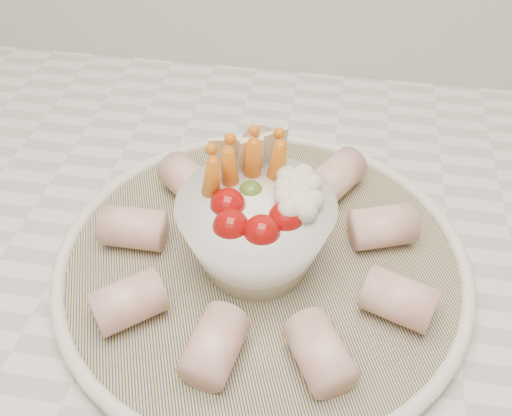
# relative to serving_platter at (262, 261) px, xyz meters

# --- Properties ---
(serving_platter) EXTENTS (0.46, 0.46, 0.02)m
(serving_platter) POSITION_rel_serving_platter_xyz_m (0.00, 0.00, 0.00)
(serving_platter) COLOR navy
(serving_platter) RESTS_ON kitchen_counter
(veggie_bowl) EXTENTS (0.13, 0.13, 0.11)m
(veggie_bowl) POSITION_rel_serving_platter_xyz_m (-0.00, -0.00, 0.04)
(veggie_bowl) COLOR white
(veggie_bowl) RESTS_ON serving_platter
(cured_meat_rolls) EXTENTS (0.28, 0.28, 0.04)m
(cured_meat_rolls) POSITION_rel_serving_platter_xyz_m (-0.00, -0.00, 0.02)
(cured_meat_rolls) COLOR #C26059
(cured_meat_rolls) RESTS_ON serving_platter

